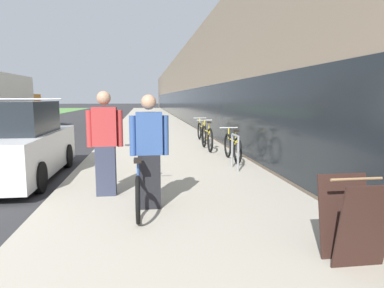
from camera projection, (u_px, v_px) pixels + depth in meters
name	position (u px, v px, depth m)	size (l,w,h in m)	color
sidewalk_slab	(152.00, 123.00, 24.50)	(4.51, 70.00, 0.10)	#B2AA99
storefront_facade	(226.00, 89.00, 33.01)	(10.01, 70.00, 5.41)	gray
tandem_bicycle	(139.00, 180.00, 5.64)	(0.52, 2.77, 0.83)	black
person_rider	(149.00, 152.00, 5.23)	(0.59, 0.23, 1.75)	black
person_bystander	(105.00, 144.00, 5.93)	(0.62, 0.24, 1.82)	#33384C
bike_rack_hoop	(235.00, 148.00, 8.12)	(0.05, 0.60, 0.84)	gray
cruiser_bike_nearest	(232.00, 147.00, 9.30)	(0.52, 1.73, 0.88)	black
cruiser_bike_middle	(207.00, 138.00, 11.27)	(0.52, 1.89, 0.96)	black
cruiser_bike_farthest	(202.00, 132.00, 13.48)	(0.52, 1.85, 0.91)	black
sandwich_board_sign	(354.00, 220.00, 3.51)	(0.56, 0.56, 0.90)	#331E19
parked_sedan_curbside	(13.00, 145.00, 7.53)	(1.94, 4.10, 1.79)	white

